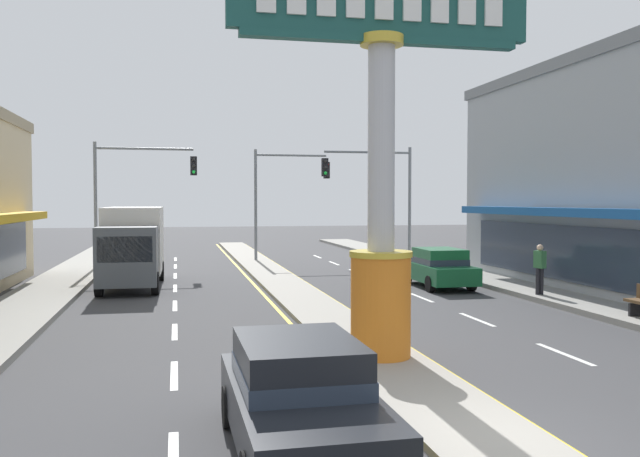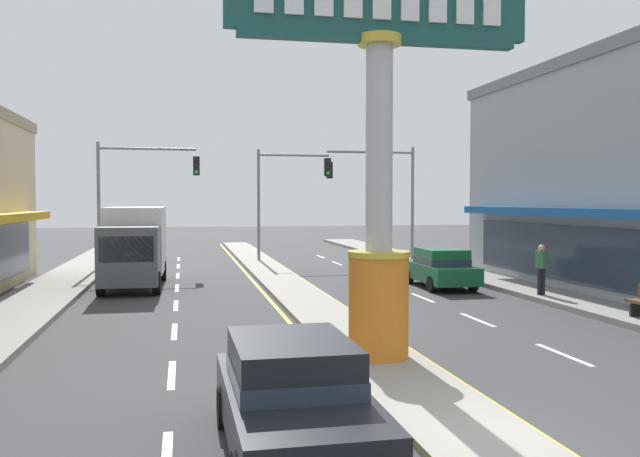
# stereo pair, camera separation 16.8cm
# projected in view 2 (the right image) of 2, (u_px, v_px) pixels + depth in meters

# --- Properties ---
(ground_plane) EXTENTS (160.00, 160.00, 0.00)m
(ground_plane) POSITION_uv_depth(u_px,v_px,m) (481.00, 448.00, 9.16)
(ground_plane) COLOR #3A3A3D
(median_strip) EXTENTS (1.81, 52.00, 0.14)m
(median_strip) POSITION_uv_depth(u_px,v_px,m) (284.00, 284.00, 26.77)
(median_strip) COLOR gray
(median_strip) RESTS_ON ground
(sidewalk_left) EXTENTS (2.42, 60.00, 0.18)m
(sidewalk_left) POSITION_uv_depth(u_px,v_px,m) (43.00, 296.00, 23.06)
(sidewalk_left) COLOR gray
(sidewalk_left) RESTS_ON ground
(sidewalk_right) EXTENTS (2.42, 60.00, 0.18)m
(sidewalk_right) POSITION_uv_depth(u_px,v_px,m) (509.00, 284.00, 26.57)
(sidewalk_right) COLOR gray
(sidewalk_right) RESTS_ON ground
(lane_markings) EXTENTS (8.55, 52.00, 0.01)m
(lane_markings) POSITION_uv_depth(u_px,v_px,m) (290.00, 290.00, 25.45)
(lane_markings) COLOR silver
(lane_markings) RESTS_ON ground
(district_sign) EXTENTS (6.34, 1.31, 8.05)m
(district_sign) POSITION_uv_depth(u_px,v_px,m) (379.00, 167.00, 13.77)
(district_sign) COLOR orange
(district_sign) RESTS_ON median_strip
(traffic_light_left_side) EXTENTS (4.86, 0.46, 6.20)m
(traffic_light_left_side) POSITION_uv_depth(u_px,v_px,m) (136.00, 183.00, 32.31)
(traffic_light_left_side) COLOR slate
(traffic_light_left_side) RESTS_ON ground
(traffic_light_right_side) EXTENTS (4.86, 0.46, 6.20)m
(traffic_light_right_side) POSITION_uv_depth(u_px,v_px,m) (381.00, 184.00, 34.78)
(traffic_light_right_side) COLOR slate
(traffic_light_right_side) RESTS_ON ground
(traffic_light_median_far) EXTENTS (4.20, 0.46, 6.20)m
(traffic_light_median_far) POSITION_uv_depth(u_px,v_px,m) (286.00, 186.00, 36.96)
(traffic_light_median_far) COLOR slate
(traffic_light_median_far) RESTS_ON ground
(sedan_near_right_lane) EXTENTS (1.90, 4.33, 1.53)m
(sedan_near_right_lane) POSITION_uv_depth(u_px,v_px,m) (440.00, 267.00, 26.06)
(sedan_near_right_lane) COLOR #14562D
(sedan_near_right_lane) RESTS_ON ground
(box_truck_far_right_lane) EXTENTS (2.30, 6.92, 3.12)m
(box_truck_far_right_lane) POSITION_uv_depth(u_px,v_px,m) (135.00, 243.00, 26.60)
(box_truck_far_right_lane) COLOR #4C5156
(box_truck_far_right_lane) RESTS_ON ground
(sedan_near_left_lane) EXTENTS (1.87, 4.32, 1.53)m
(sedan_near_left_lane) POSITION_uv_depth(u_px,v_px,m) (293.00, 396.00, 8.90)
(sedan_near_left_lane) COLOR black
(sedan_near_left_lane) RESTS_ON ground
(pedestrian_near_kerb) EXTENTS (0.30, 0.44, 1.72)m
(pedestrian_near_kerb) POSITION_uv_depth(u_px,v_px,m) (541.00, 266.00, 22.76)
(pedestrian_near_kerb) COLOR black
(pedestrian_near_kerb) RESTS_ON sidewalk_right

